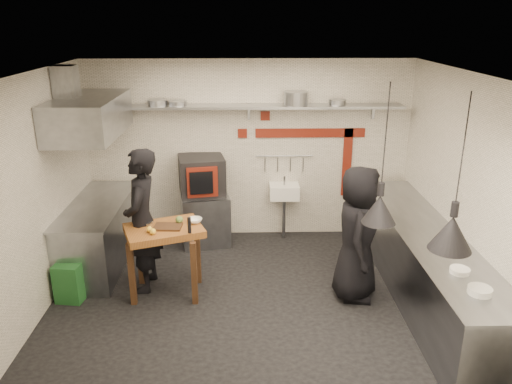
{
  "coord_description": "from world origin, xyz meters",
  "views": [
    {
      "loc": [
        -0.07,
        -5.48,
        3.38
      ],
      "look_at": [
        0.07,
        0.3,
        1.35
      ],
      "focal_mm": 35.0,
      "sensor_mm": 36.0,
      "label": 1
    }
  ],
  "objects_px": {
    "combi_oven": "(202,175)",
    "prep_table": "(166,261)",
    "chef_right": "(357,234)",
    "chef_left": "(142,221)",
    "green_bin": "(71,281)",
    "oven_stand": "(205,218)"
  },
  "relations": [
    {
      "from": "combi_oven",
      "to": "prep_table",
      "type": "xyz_separation_m",
      "value": [
        -0.35,
        -1.59,
        -0.63
      ]
    },
    {
      "from": "chef_right",
      "to": "chef_left",
      "type": "bearing_deg",
      "value": 96.03
    },
    {
      "from": "prep_table",
      "to": "chef_left",
      "type": "relative_size",
      "value": 0.49
    },
    {
      "from": "combi_oven",
      "to": "green_bin",
      "type": "relative_size",
      "value": 1.33
    },
    {
      "from": "green_bin",
      "to": "chef_left",
      "type": "relative_size",
      "value": 0.27
    },
    {
      "from": "oven_stand",
      "to": "prep_table",
      "type": "xyz_separation_m",
      "value": [
        -0.39,
        -1.53,
        0.06
      ]
    },
    {
      "from": "combi_oven",
      "to": "prep_table",
      "type": "bearing_deg",
      "value": -113.01
    },
    {
      "from": "green_bin",
      "to": "chef_left",
      "type": "bearing_deg",
      "value": 17.95
    },
    {
      "from": "oven_stand",
      "to": "green_bin",
      "type": "height_order",
      "value": "oven_stand"
    },
    {
      "from": "prep_table",
      "to": "chef_right",
      "type": "distance_m",
      "value": 2.42
    },
    {
      "from": "green_bin",
      "to": "chef_right",
      "type": "relative_size",
      "value": 0.29
    },
    {
      "from": "prep_table",
      "to": "chef_left",
      "type": "xyz_separation_m",
      "value": [
        -0.3,
        0.17,
        0.48
      ]
    },
    {
      "from": "green_bin",
      "to": "prep_table",
      "type": "height_order",
      "value": "prep_table"
    },
    {
      "from": "green_bin",
      "to": "prep_table",
      "type": "relative_size",
      "value": 0.54
    },
    {
      "from": "combi_oven",
      "to": "chef_left",
      "type": "distance_m",
      "value": 1.57
    },
    {
      "from": "chef_left",
      "to": "chef_right",
      "type": "bearing_deg",
      "value": 85.17
    },
    {
      "from": "green_bin",
      "to": "chef_right",
      "type": "distance_m",
      "value": 3.62
    },
    {
      "from": "combi_oven",
      "to": "chef_right",
      "type": "bearing_deg",
      "value": -50.76
    },
    {
      "from": "prep_table",
      "to": "combi_oven",
      "type": "bearing_deg",
      "value": 57.2
    },
    {
      "from": "green_bin",
      "to": "chef_right",
      "type": "bearing_deg",
      "value": -0.07
    },
    {
      "from": "combi_oven",
      "to": "chef_left",
      "type": "bearing_deg",
      "value": -125.02
    },
    {
      "from": "oven_stand",
      "to": "chef_right",
      "type": "relative_size",
      "value": 0.46
    }
  ]
}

